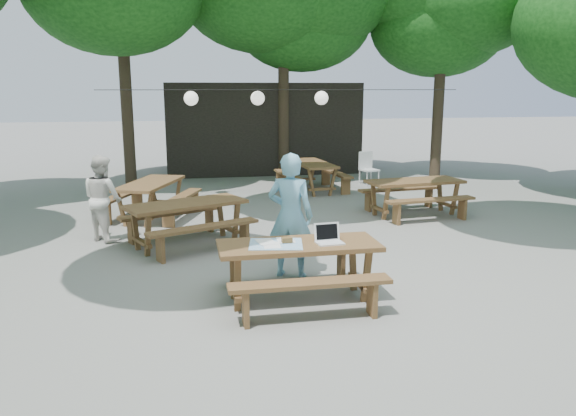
{
  "coord_description": "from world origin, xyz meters",
  "views": [
    {
      "loc": [
        -2.13,
        -7.78,
        2.64
      ],
      "look_at": [
        -0.71,
        -0.5,
        1.05
      ],
      "focal_mm": 35.0,
      "sensor_mm": 36.0,
      "label": 1
    }
  ],
  "objects_px": {
    "picnic_table_nw": "(187,223)",
    "main_picnic_table": "(299,271)",
    "woman": "(290,216)",
    "plastic_chair": "(369,175)",
    "second_person": "(103,198)"
  },
  "relations": [
    {
      "from": "picnic_table_nw",
      "to": "woman",
      "type": "bearing_deg",
      "value": -77.11
    },
    {
      "from": "second_person",
      "to": "main_picnic_table",
      "type": "bearing_deg",
      "value": 177.21
    },
    {
      "from": "woman",
      "to": "second_person",
      "type": "height_order",
      "value": "woman"
    },
    {
      "from": "main_picnic_table",
      "to": "second_person",
      "type": "xyz_separation_m",
      "value": [
        -2.77,
        3.49,
        0.37
      ]
    },
    {
      "from": "woman",
      "to": "plastic_chair",
      "type": "relative_size",
      "value": 1.97
    },
    {
      "from": "woman",
      "to": "second_person",
      "type": "relative_size",
      "value": 1.17
    },
    {
      "from": "picnic_table_nw",
      "to": "plastic_chair",
      "type": "relative_size",
      "value": 2.64
    },
    {
      "from": "woman",
      "to": "second_person",
      "type": "xyz_separation_m",
      "value": [
        -2.85,
        2.54,
        -0.13
      ]
    },
    {
      "from": "picnic_table_nw",
      "to": "second_person",
      "type": "xyz_separation_m",
      "value": [
        -1.43,
        0.63,
        0.37
      ]
    },
    {
      "from": "picnic_table_nw",
      "to": "plastic_chair",
      "type": "xyz_separation_m",
      "value": [
        5.11,
        5.4,
        -0.13
      ]
    },
    {
      "from": "main_picnic_table",
      "to": "woman",
      "type": "relative_size",
      "value": 1.13
    },
    {
      "from": "second_person",
      "to": "plastic_chair",
      "type": "bearing_deg",
      "value": -95.13
    },
    {
      "from": "picnic_table_nw",
      "to": "main_picnic_table",
      "type": "bearing_deg",
      "value": -88.7
    },
    {
      "from": "main_picnic_table",
      "to": "plastic_chair",
      "type": "distance_m",
      "value": 9.07
    },
    {
      "from": "picnic_table_nw",
      "to": "woman",
      "type": "relative_size",
      "value": 1.34
    }
  ]
}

